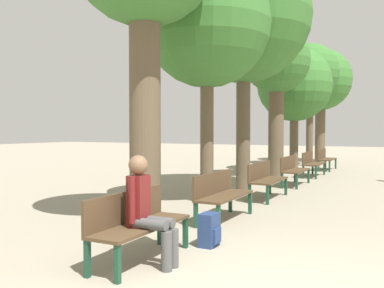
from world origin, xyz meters
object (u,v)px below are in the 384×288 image
(person_seated, at_px, (147,207))
(backpack, at_px, (209,230))
(bench_row_2, at_px, (265,177))
(bench_row_4, at_px, (312,162))
(tree_row_4, at_px, (294,85))
(bench_row_0, at_px, (136,220))
(bench_row_3, at_px, (293,168))
(tree_row_2, at_px, (244,17))
(tree_row_5, at_px, (310,73))
(tree_row_3, at_px, (276,65))
(bench_row_5, at_px, (325,158))
(tree_row_1, at_px, (207,25))
(tree_row_6, at_px, (321,81))
(bench_row_1, at_px, (220,192))

(person_seated, bearing_deg, backpack, 73.80)
(bench_row_2, distance_m, person_seated, 5.53)
(bench_row_4, distance_m, tree_row_4, 3.38)
(bench_row_0, bearing_deg, bench_row_2, 90.00)
(bench_row_0, bearing_deg, bench_row_3, 90.00)
(bench_row_3, height_order, tree_row_4, tree_row_4)
(tree_row_4, bearing_deg, tree_row_2, -90.00)
(tree_row_5, relative_size, backpack, 11.74)
(tree_row_3, bearing_deg, tree_row_5, 90.00)
(bench_row_3, xyz_separation_m, tree_row_3, (-0.98, 1.63, 3.33))
(bench_row_5, bearing_deg, bench_row_3, -90.00)
(tree_row_3, distance_m, tree_row_5, 5.46)
(bench_row_4, xyz_separation_m, tree_row_1, (-0.98, -6.60, 3.46))
(bench_row_2, height_order, backpack, bench_row_2)
(tree_row_2, height_order, tree_row_4, tree_row_2)
(bench_row_2, xyz_separation_m, tree_row_1, (-0.98, -1.19, 3.46))
(tree_row_1, bearing_deg, tree_row_5, 90.00)
(bench_row_4, bearing_deg, tree_row_5, 102.62)
(bench_row_4, bearing_deg, bench_row_3, -90.00)
(tree_row_6, xyz_separation_m, backpack, (1.54, -16.74, -3.87))
(tree_row_2, height_order, tree_row_3, tree_row_2)
(bench_row_1, relative_size, bench_row_2, 1.00)
(tree_row_3, xyz_separation_m, tree_row_6, (0.00, 8.00, 0.27))
(tree_row_1, distance_m, tree_row_6, 13.53)
(tree_row_1, bearing_deg, tree_row_3, 90.00)
(tree_row_2, relative_size, tree_row_4, 1.34)
(tree_row_3, relative_size, backpack, 10.91)
(tree_row_5, distance_m, person_seated, 15.75)
(tree_row_3, xyz_separation_m, backpack, (1.54, -8.75, -3.61))
(bench_row_0, distance_m, tree_row_1, 5.55)
(tree_row_3, bearing_deg, bench_row_5, 75.45)
(bench_row_1, xyz_separation_m, tree_row_5, (-0.98, 12.49, 3.69))
(bench_row_5, xyz_separation_m, person_seated, (0.24, -13.64, 0.20))
(backpack, bearing_deg, tree_row_3, 100.00)
(person_seated, bearing_deg, bench_row_5, 91.00)
(tree_row_1, relative_size, tree_row_6, 0.95)
(tree_row_2, bearing_deg, bench_row_0, -81.50)
(tree_row_5, bearing_deg, tree_row_3, -90.00)
(tree_row_4, bearing_deg, tree_row_3, -90.00)
(bench_row_2, distance_m, tree_row_4, 7.52)
(tree_row_2, bearing_deg, bench_row_4, 77.06)
(bench_row_2, relative_size, backpack, 3.49)
(tree_row_1, bearing_deg, backpack, -64.38)
(bench_row_3, distance_m, tree_row_3, 3.83)
(bench_row_0, distance_m, backpack, 1.18)
(bench_row_4, bearing_deg, tree_row_3, -132.45)
(tree_row_3, height_order, tree_row_4, tree_row_3)
(tree_row_6, relative_size, backpack, 12.15)
(bench_row_2, height_order, tree_row_6, tree_row_6)
(backpack, bearing_deg, bench_row_1, 108.28)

